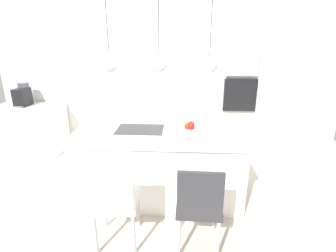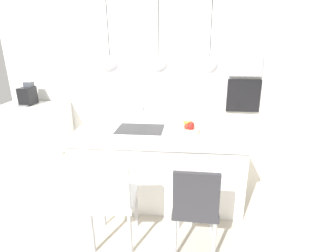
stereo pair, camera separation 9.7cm
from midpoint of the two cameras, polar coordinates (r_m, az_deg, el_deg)
The scene contains 15 objects.
floor at distance 3.51m, azimuth -0.86°, elevation -14.52°, with size 6.60×6.60×0.00m, color beige.
back_wall at distance 4.62m, azimuth 1.25°, elevation 10.98°, with size 6.00×0.10×2.60m, color white.
kitchen_island at distance 3.28m, azimuth -0.90°, elevation -8.04°, with size 2.01×0.98×0.88m.
sink_basin at distance 3.15m, azimuth -5.25°, elevation -0.76°, with size 0.56×0.40×0.02m, color #2D2D30.
faucet at distance 3.30m, azimuth -4.67°, elevation 2.89°, with size 0.02×0.17×0.22m.
fruit_bowl at distance 3.02m, azimuth 5.50°, elevation -0.49°, with size 0.27×0.27×0.15m.
side_counter at distance 5.22m, azimuth -26.44°, elevation -0.12°, with size 1.10×0.60×0.82m, color white.
coffee_machine at distance 5.12m, azimuth -27.99°, elevation 5.98°, with size 0.20×0.35×0.38m.
microwave at distance 4.61m, azimuth 17.37°, elevation 12.50°, with size 0.54×0.08×0.34m, color #9E9EA3.
oven at distance 4.69m, azimuth 16.78°, elevation 6.43°, with size 0.56×0.08×0.56m, color black.
chair_near at distance 2.54m, azimuth -11.07°, elevation -15.29°, with size 0.44×0.46×0.90m.
chair_middle at distance 2.46m, azimuth 7.27°, elevation -16.55°, with size 0.42×0.47×0.90m.
pendant_light_left at distance 3.05m, azimuth -11.66°, elevation 13.23°, with size 0.19×0.19×0.79m.
pendant_light_center at distance 2.94m, azimuth -1.02°, elevation 13.40°, with size 0.19×0.19×0.79m.
pendant_light_right at distance 2.94m, azimuth 10.04°, elevation 13.12°, with size 0.19×0.19×0.79m.
Camera 2 is at (0.37, -2.91, 1.92)m, focal length 27.73 mm.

